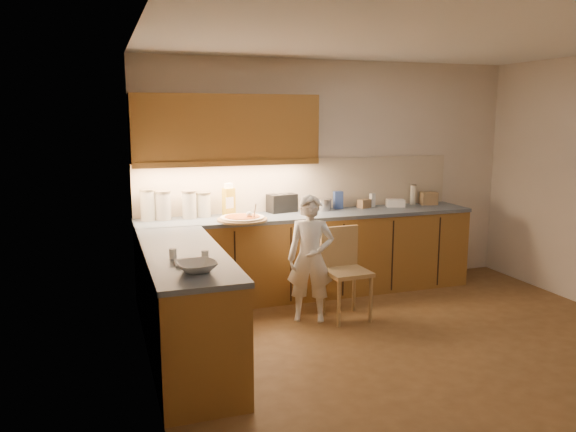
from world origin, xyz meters
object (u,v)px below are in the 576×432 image
object	(u,v)px
wooden_chair	(344,266)
toaster	(282,203)
child	(311,258)
pizza_on_board	(243,219)
oil_jug	(229,201)

from	to	relation	value
wooden_chair	toaster	size ratio (longest dim) A/B	2.62
child	toaster	bearing A→B (deg)	112.22
pizza_on_board	toaster	xyz separation A→B (m)	(0.55, 0.38, 0.08)
pizza_on_board	wooden_chair	xyz separation A→B (m)	(0.87, -0.60, -0.42)
toaster	wooden_chair	bearing A→B (deg)	-83.29
oil_jug	wooden_chair	bearing A→B (deg)	-44.17
wooden_chair	toaster	xyz separation A→B (m)	(-0.33, 0.97, 0.50)
toaster	child	bearing A→B (deg)	-102.95
toaster	oil_jug	bearing A→B (deg)	173.73
oil_jug	pizza_on_board	bearing A→B (deg)	-77.46
pizza_on_board	oil_jug	xyz separation A→B (m)	(-0.07, 0.32, 0.14)
oil_jug	toaster	xyz separation A→B (m)	(0.62, 0.06, -0.06)
wooden_chair	toaster	bearing A→B (deg)	105.72
wooden_chair	oil_jug	xyz separation A→B (m)	(-0.94, 0.92, 0.56)
oil_jug	child	bearing A→B (deg)	-56.23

